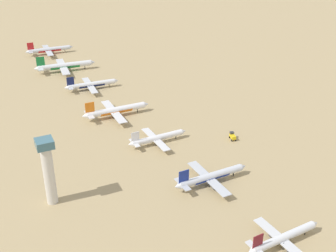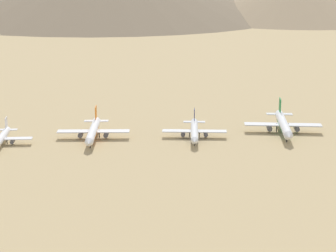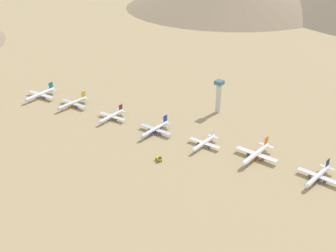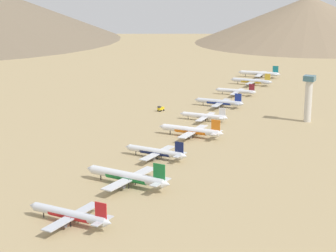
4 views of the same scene
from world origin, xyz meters
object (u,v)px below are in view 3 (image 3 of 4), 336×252
parked_jet_6 (318,176)px  parked_jet_5 (256,154)px  control_tower (219,95)px  parked_jet_0 (40,94)px  service_truck (159,158)px  parked_jet_1 (73,103)px  parked_jet_4 (204,143)px  parked_jet_3 (155,129)px  parked_jet_2 (112,116)px

parked_jet_6 → parked_jet_5: bearing=-88.9°
control_tower → parked_jet_0: bearing=-61.8°
parked_jet_0 → service_truck: bearing=83.7°
service_truck → parked_jet_1: bearing=-101.0°
parked_jet_0 → parked_jet_4: bearing=96.4°
parked_jet_5 → control_tower: 89.71m
parked_jet_5 → parked_jet_6: size_ratio=1.11×
service_truck → parked_jet_3: bearing=-135.7°
parked_jet_5 → parked_jet_6: (-0.91, 48.92, -0.43)m
parked_jet_0 → parked_jet_1: size_ratio=1.06×
parked_jet_4 → parked_jet_5: parked_jet_5 is taller
control_tower → parked_jet_2: bearing=-41.3°
parked_jet_6 → service_truck: parked_jet_6 is taller
parked_jet_2 → parked_jet_3: bearing=95.0°
parked_jet_1 → parked_jet_3: (-7.66, 97.52, 0.02)m
parked_jet_3 → service_truck: size_ratio=7.00×
parked_jet_0 → control_tower: size_ratio=1.31×
service_truck → control_tower: control_tower is taller
parked_jet_0 → parked_jet_1: parked_jet_0 is taller
parked_jet_4 → service_truck: bearing=-18.8°
parked_jet_2 → parked_jet_0: bearing=-83.9°
parked_jet_3 → parked_jet_6: bearing=97.1°
parked_jet_4 → control_tower: 70.78m
parked_jet_2 → control_tower: bearing=138.7°
parked_jet_3 → service_truck: bearing=44.3°
parked_jet_5 → parked_jet_6: bearing=91.1°
parked_jet_1 → parked_jet_6: (-24.77, 234.13, -0.03)m
parked_jet_6 → parked_jet_2: bearing=-83.4°
parked_jet_0 → parked_jet_2: parked_jet_0 is taller
parked_jet_2 → parked_jet_3: 48.17m
parked_jet_4 → parked_jet_6: bearing=96.4°
parked_jet_4 → parked_jet_2: bearing=-83.2°
parked_jet_4 → control_tower: bearing=-155.7°
parked_jet_0 → parked_jet_6: (-31.03, 276.25, -0.29)m
parked_jet_1 → control_tower: 139.37m
parked_jet_2 → parked_jet_3: size_ratio=0.90×
parked_jet_1 → parked_jet_3: bearing=94.5°
parked_jet_1 → parked_jet_6: parked_jet_1 is taller
parked_jet_3 → parked_jet_6: size_ratio=1.01×
parked_jet_0 → parked_jet_1: bearing=98.5°
parked_jet_0 → parked_jet_5: size_ratio=0.96×
parked_jet_1 → parked_jet_2: 49.66m
parked_jet_6 → service_truck: 115.82m
parked_jet_3 → control_tower: control_tower is taller
control_tower → service_truck: bearing=8.2°
parked_jet_1 → service_truck: size_ratio=6.96×
parked_jet_0 → control_tower: control_tower is taller
parked_jet_1 → parked_jet_6: bearing=96.0°
parked_jet_5 → control_tower: control_tower is taller
parked_jet_0 → service_truck: (19.02, 171.81, -1.93)m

